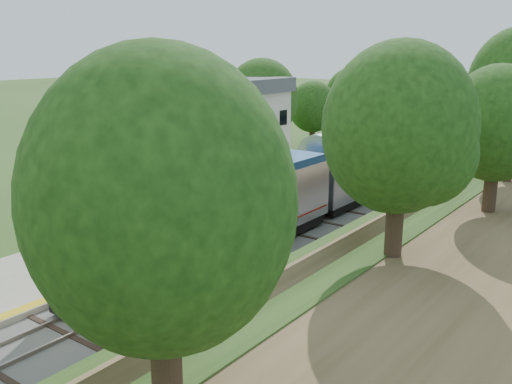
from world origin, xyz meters
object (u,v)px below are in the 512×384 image
Objects in this scene: signal_gantry at (504,103)px; lamppost_far at (136,214)px; station_building at (234,122)px; train at (489,122)px; signal_farside at (447,156)px; signal_platform at (130,186)px.

lamppost_far is (-5.98, -45.92, -2.38)m from signal_gantry.
station_building is 32.70m from train.
station_building is 23.46m from lamppost_far.
lamppost_far is 19.90m from signal_farside.
train is at bearing 86.02° from lamppost_far.
signal_platform reaches higher than train.
train is 50.54m from lamppost_far.
lamppost_far reaches higher than train.
station_building is at bearing 117.04° from signal_platform.
station_building is at bearing -123.38° from signal_gantry.
station_building is 1.39× the size of signal_farside.
train is at bearing 64.61° from station_building.
train is 18.79× the size of signal_farside.
lamppost_far is 0.75× the size of signal_farside.
station_building reaches higher than signal_farside.
signal_platform is (-5.37, -46.73, -0.70)m from signal_gantry.
signal_gantry is 1.36× the size of signal_farside.
station_building reaches higher than signal_platform.
station_building is 0.07× the size of train.
signal_gantry is 47.04m from signal_platform.
train is 33.73m from signal_farside.
signal_gantry is at bearing 82.58° from lamppost_far.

